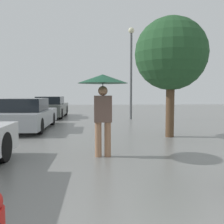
# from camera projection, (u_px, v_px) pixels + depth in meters

# --- Properties ---
(pedestrian) EXTENTS (1.11, 1.11, 1.83)m
(pedestrian) POSITION_uv_depth(u_px,v_px,m) (103.00, 90.00, 5.47)
(pedestrian) COLOR #9E7051
(pedestrian) RESTS_ON ground_plane
(parked_car_middle) EXTENTS (1.78, 4.09, 1.22)m
(parked_car_middle) POSITION_uv_depth(u_px,v_px,m) (26.00, 115.00, 9.79)
(parked_car_middle) COLOR #9EA3A8
(parked_car_middle) RESTS_ON ground_plane
(parked_car_farthest) EXTENTS (1.63, 3.95, 1.23)m
(parked_car_farthest) POSITION_uv_depth(u_px,v_px,m) (51.00, 108.00, 14.70)
(parked_car_farthest) COLOR #4C514C
(parked_car_farthest) RESTS_ON ground_plane
(tree) EXTENTS (2.31, 2.31, 3.83)m
(tree) POSITION_uv_depth(u_px,v_px,m) (171.00, 54.00, 7.93)
(tree) COLOR brown
(tree) RESTS_ON ground_plane
(street_lamp) EXTENTS (0.32, 0.32, 4.93)m
(street_lamp) POSITION_uv_depth(u_px,v_px,m) (131.00, 62.00, 13.46)
(street_lamp) COLOR #515456
(street_lamp) RESTS_ON ground_plane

